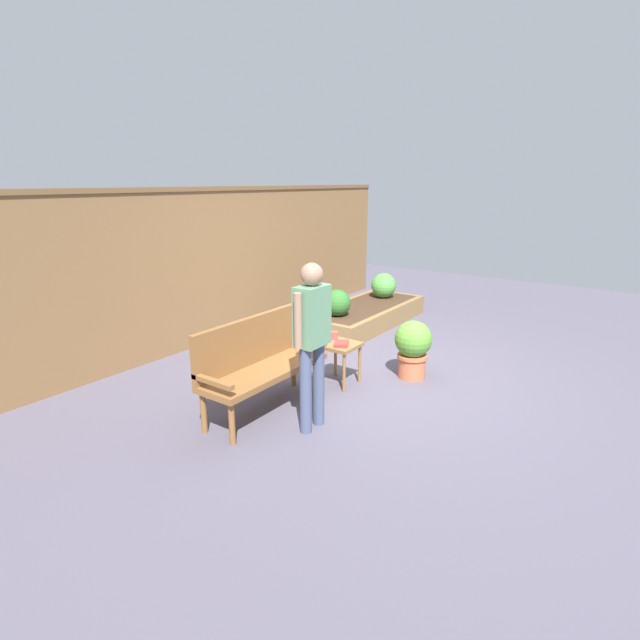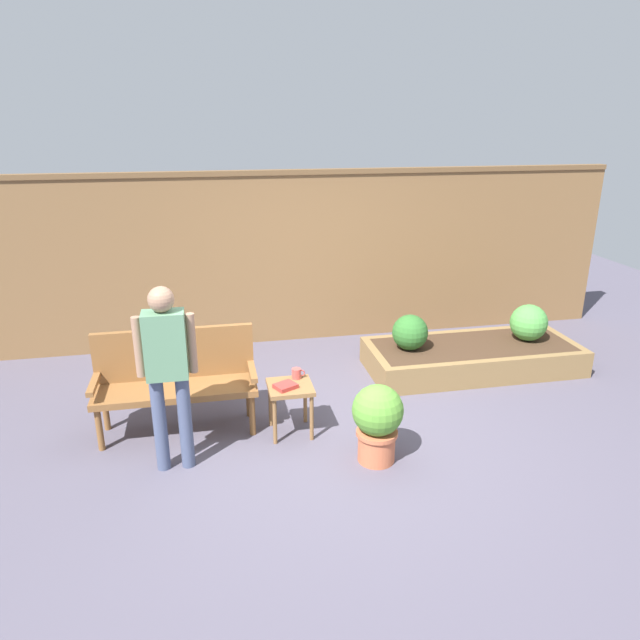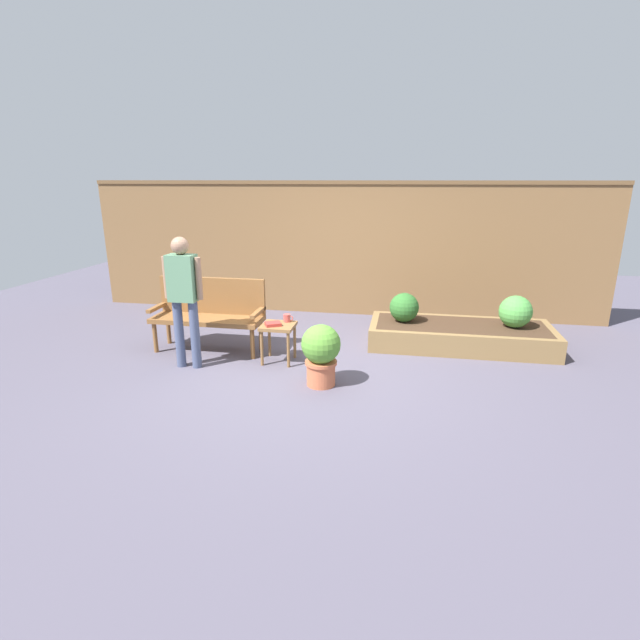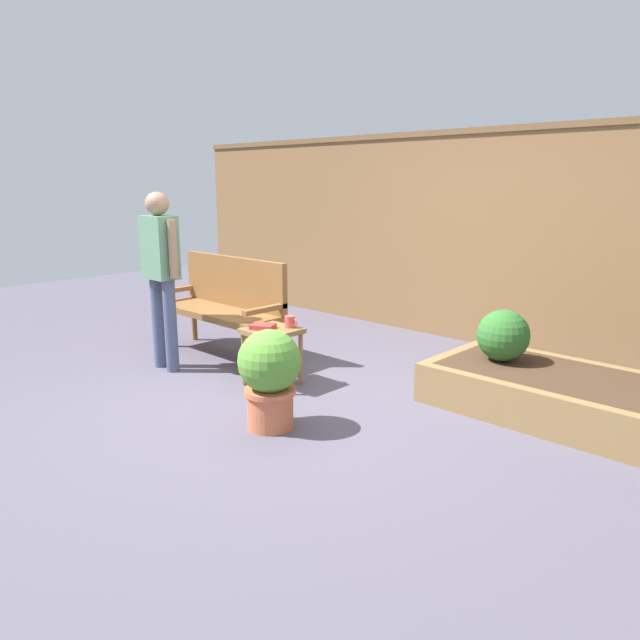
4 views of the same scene
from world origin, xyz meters
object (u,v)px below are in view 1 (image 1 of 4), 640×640
at_px(potted_boxwood, 413,346).
at_px(shrub_near_bench, 337,303).
at_px(person_by_bench, 312,333).
at_px(book_on_table, 341,344).
at_px(side_table, 340,350).
at_px(cup_on_table, 334,335).
at_px(shrub_far_corner, 384,285).
at_px(garden_bench, 258,358).

height_order(potted_boxwood, shrub_near_bench, shrub_near_bench).
xyz_separation_m(shrub_near_bench, person_by_bench, (-2.52, -1.38, 0.43)).
distance_m(book_on_table, potted_boxwood, 0.89).
bearing_deg(shrub_near_bench, side_table, -145.73).
height_order(cup_on_table, potted_boxwood, potted_boxwood).
relative_size(shrub_far_corner, person_by_bench, 0.27).
height_order(book_on_table, potted_boxwood, potted_boxwood).
distance_m(side_table, potted_boxwood, 0.87).
distance_m(garden_bench, side_table, 1.06).
height_order(book_on_table, person_by_bench, person_by_bench).
height_order(garden_bench, shrub_near_bench, garden_bench).
relative_size(garden_bench, person_by_bench, 0.92).
height_order(potted_boxwood, person_by_bench, person_by_bench).
distance_m(garden_bench, person_by_bench, 0.77).
height_order(garden_bench, cup_on_table, garden_bench).
relative_size(side_table, shrub_far_corner, 1.13).
relative_size(cup_on_table, book_on_table, 0.68).
height_order(book_on_table, shrub_far_corner, shrub_far_corner).
xyz_separation_m(garden_bench, person_by_bench, (-0.01, -0.67, 0.39)).
relative_size(garden_bench, side_table, 3.00).
relative_size(side_table, potted_boxwood, 0.70).
bearing_deg(side_table, shrub_near_bench, 34.27).
bearing_deg(cup_on_table, book_on_table, -125.92).
xyz_separation_m(garden_bench, side_table, (1.01, -0.31, -0.15)).
xyz_separation_m(cup_on_table, book_on_table, (-0.13, -0.18, -0.03)).
relative_size(garden_bench, shrub_far_corner, 3.40).
bearing_deg(side_table, person_by_bench, -160.43).
bearing_deg(person_by_bench, shrub_near_bench, 28.78).
height_order(garden_bench, shrub_far_corner, garden_bench).
distance_m(cup_on_table, shrub_near_bench, 1.67).
distance_m(garden_bench, shrub_near_bench, 2.61).
bearing_deg(side_table, book_on_table, -133.75).
xyz_separation_m(potted_boxwood, shrub_far_corner, (2.30, 1.62, 0.13)).
distance_m(garden_bench, potted_boxwood, 1.89).
distance_m(cup_on_table, potted_boxwood, 0.93).
bearing_deg(garden_bench, shrub_far_corner, 10.24).
bearing_deg(shrub_near_bench, garden_bench, -164.12).
bearing_deg(potted_boxwood, shrub_far_corner, 35.12).
relative_size(garden_bench, cup_on_table, 11.65).
height_order(cup_on_table, shrub_near_bench, shrub_near_bench).
distance_m(shrub_near_bench, shrub_far_corner, 1.44).
bearing_deg(shrub_far_corner, potted_boxwood, -144.88).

